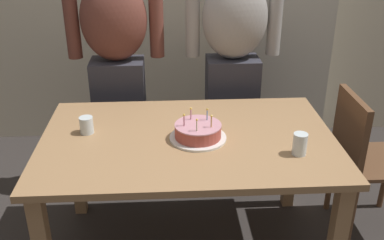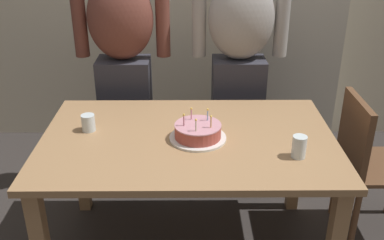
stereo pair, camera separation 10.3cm
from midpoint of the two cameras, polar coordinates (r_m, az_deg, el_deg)
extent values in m
cube|color=#A37A51|center=(2.30, -1.79, -2.58)|extent=(1.50, 0.96, 0.03)
cube|color=#A37A51|center=(2.90, -15.54, -5.48)|extent=(0.07, 0.07, 0.70)
cube|color=#A37A51|center=(2.93, 11.54, -4.77)|extent=(0.07, 0.07, 0.70)
cylinder|color=white|center=(2.27, -0.55, -2.28)|extent=(0.29, 0.29, 0.01)
cylinder|color=#B24C42|center=(2.25, -0.55, -1.44)|extent=(0.23, 0.23, 0.06)
cylinder|color=#D18E9E|center=(2.23, -0.55, -0.66)|extent=(0.24, 0.24, 0.01)
cylinder|color=pink|center=(2.21, -2.36, -0.15)|extent=(0.01, 0.01, 0.05)
sphere|color=#F9C64C|center=(2.20, -2.37, 0.63)|extent=(0.01, 0.01, 0.01)
cylinder|color=beige|center=(2.16, -0.75, -0.79)|extent=(0.01, 0.01, 0.05)
sphere|color=#F9C64C|center=(2.14, -0.76, 0.01)|extent=(0.01, 0.01, 0.01)
cylinder|color=#EAB266|center=(2.20, 1.13, -0.30)|extent=(0.01, 0.01, 0.05)
sphere|color=#F9C64C|center=(2.18, 1.14, 0.49)|extent=(0.01, 0.01, 0.01)
cylinder|color=#93B7DB|center=(2.27, 0.64, 0.60)|extent=(0.01, 0.01, 0.05)
sphere|color=#F9C64C|center=(2.26, 0.64, 1.36)|extent=(0.01, 0.01, 0.01)
cylinder|color=pink|center=(2.28, -1.45, 0.68)|extent=(0.01, 0.01, 0.05)
sphere|color=#F9C64C|center=(2.26, -1.46, 1.45)|extent=(0.01, 0.01, 0.01)
cylinder|color=silver|center=(2.16, 12.24, -3.03)|extent=(0.07, 0.07, 0.11)
cylinder|color=silver|center=(2.38, -14.50, -0.65)|extent=(0.07, 0.07, 0.09)
cube|color=#33333D|center=(3.09, -9.91, -0.66)|extent=(0.34, 0.23, 0.92)
ellipsoid|color=brown|center=(2.85, -11.02, 12.44)|extent=(0.41, 0.27, 0.52)
cylinder|color=brown|center=(2.86, -5.62, 12.31)|extent=(0.09, 0.09, 0.44)
cylinder|color=brown|center=(2.93, -16.05, 11.76)|extent=(0.09, 0.09, 0.44)
cube|color=#33333D|center=(3.09, 3.97, -0.31)|extent=(0.34, 0.23, 0.92)
ellipsoid|color=#9E9993|center=(2.85, 4.42, 12.83)|extent=(0.41, 0.27, 0.52)
cylinder|color=#9E9993|center=(2.93, 9.49, 12.39)|extent=(0.09, 0.09, 0.44)
cylinder|color=#9E9993|center=(2.86, -0.97, 12.42)|extent=(0.09, 0.09, 0.44)
cube|color=brown|center=(2.82, 21.48, -4.90)|extent=(0.42, 0.42, 0.02)
cube|color=brown|center=(2.65, 18.46, -1.20)|extent=(0.04, 0.40, 0.40)
cylinder|color=brown|center=(2.74, 18.67, -11.30)|extent=(0.04, 0.04, 0.45)
cylinder|color=brown|center=(3.01, 16.29, -7.27)|extent=(0.04, 0.04, 0.45)
cube|color=beige|center=(3.66, 10.83, 6.53)|extent=(0.63, 0.30, 1.28)
camera|label=1|loc=(0.05, -91.33, -0.63)|focal=41.89mm
camera|label=2|loc=(0.05, 88.67, 0.63)|focal=41.89mm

